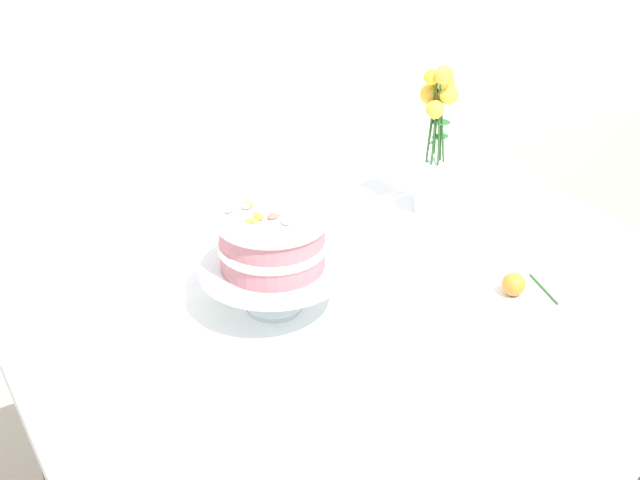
{
  "coord_description": "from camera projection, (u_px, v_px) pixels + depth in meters",
  "views": [
    {
      "loc": [
        -0.83,
        -1.3,
        1.66
      ],
      "look_at": [
        -0.08,
        -0.01,
        0.86
      ],
      "focal_mm": 47.72,
      "sensor_mm": 36.0,
      "label": 1
    }
  ],
  "objects": [
    {
      "name": "dining_table",
      "position": [
        356.0,
        324.0,
        1.81
      ],
      "size": [
        1.4,
        1.0,
        0.74
      ],
      "color": "white",
      "rests_on": "ground"
    },
    {
      "name": "linen_napkin",
      "position": [
        274.0,
        309.0,
        1.69
      ],
      "size": [
        0.37,
        0.37,
        0.0
      ],
      "primitive_type": "cube",
      "rotation": [
        0.0,
        0.0,
        0.18
      ],
      "color": "white",
      "rests_on": "dining_table"
    },
    {
      "name": "cake_stand",
      "position": [
        273.0,
        273.0,
        1.65
      ],
      "size": [
        0.29,
        0.29,
        0.1
      ],
      "color": "silver",
      "rests_on": "linen_napkin"
    },
    {
      "name": "layer_cake",
      "position": [
        272.0,
        239.0,
        1.62
      ],
      "size": [
        0.21,
        0.21,
        0.12
      ],
      "color": "#CC7A84",
      "rests_on": "cake_stand"
    },
    {
      "name": "flower_vase",
      "position": [
        434.0,
        150.0,
        2.01
      ],
      "size": [
        0.1,
        0.11,
        0.37
      ],
      "color": "silver",
      "rests_on": "dining_table"
    },
    {
      "name": "fallen_rose",
      "position": [
        514.0,
        284.0,
        1.73
      ],
      "size": [
        0.11,
        0.12,
        0.05
      ],
      "color": "#2D6028",
      "rests_on": "dining_table"
    }
  ]
}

